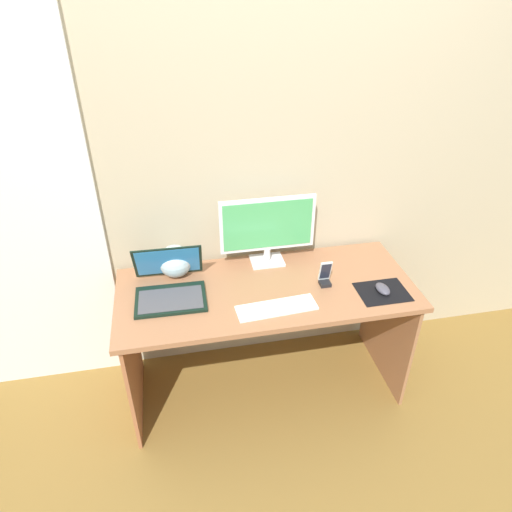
% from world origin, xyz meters
% --- Properties ---
extents(ground_plane, '(8.00, 8.00, 0.00)m').
position_xyz_m(ground_plane, '(0.00, 0.00, 0.00)').
color(ground_plane, olive).
extents(wall_back, '(6.00, 0.04, 2.50)m').
position_xyz_m(wall_back, '(0.00, 0.36, 1.25)').
color(wall_back, '#BDAF8F').
rests_on(wall_back, ground_plane).
extents(door_left, '(0.82, 0.02, 2.02)m').
position_xyz_m(door_left, '(-1.20, 0.33, 1.01)').
color(door_left, white).
rests_on(door_left, ground_plane).
extents(desk, '(1.52, 0.64, 0.71)m').
position_xyz_m(desk, '(0.00, 0.00, 0.57)').
color(desk, '#9E6845').
rests_on(desk, ground_plane).
extents(monitor, '(0.51, 0.14, 0.39)m').
position_xyz_m(monitor, '(0.05, 0.24, 0.92)').
color(monitor, white).
rests_on(monitor, desk).
extents(laptop, '(0.35, 0.34, 0.23)m').
position_xyz_m(laptop, '(-0.48, 0.04, 0.76)').
color(laptop, black).
rests_on(laptop, desk).
extents(fishbowl, '(0.18, 0.18, 0.18)m').
position_xyz_m(fishbowl, '(-0.44, 0.21, 0.79)').
color(fishbowl, silver).
rests_on(fishbowl, desk).
extents(keyboard_external, '(0.40, 0.15, 0.01)m').
position_xyz_m(keyboard_external, '(0.01, -0.17, 0.72)').
color(keyboard_external, white).
rests_on(keyboard_external, desk).
extents(mousepad, '(0.25, 0.20, 0.00)m').
position_xyz_m(mousepad, '(0.57, -0.15, 0.71)').
color(mousepad, black).
rests_on(mousepad, desk).
extents(mouse, '(0.07, 0.11, 0.04)m').
position_xyz_m(mouse, '(0.56, -0.15, 0.73)').
color(mouse, '#474552').
rests_on(mouse, mousepad).
extents(phone_in_dock, '(0.06, 0.06, 0.14)m').
position_xyz_m(phone_in_dock, '(0.30, -0.03, 0.76)').
color(phone_in_dock, black).
rests_on(phone_in_dock, desk).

